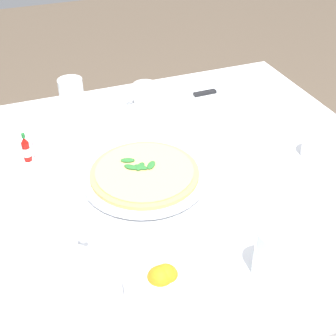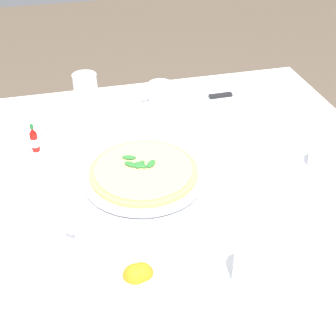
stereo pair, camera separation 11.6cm
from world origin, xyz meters
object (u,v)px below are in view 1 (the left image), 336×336
at_px(coffee_cup_near_left, 145,94).
at_px(coffee_cup_far_right, 61,232).
at_px(pizza, 144,171).
at_px(water_glass_left_edge, 73,102).
at_px(napkin_folded, 218,94).
at_px(water_glass_right_edge, 271,256).
at_px(dinner_knife, 219,90).
at_px(salt_shaker, 37,148).
at_px(hot_sauce_bottle, 26,149).
at_px(pepper_shaker, 16,157).
at_px(coffee_cup_back_corner, 317,147).
at_px(citrus_bowl, 163,282).
at_px(pizza_plate, 144,176).

distance_m(coffee_cup_near_left, coffee_cup_far_right, 0.63).
relative_size(pizza, water_glass_left_edge, 2.09).
bearing_deg(coffee_cup_far_right, coffee_cup_near_left, 55.24).
bearing_deg(napkin_folded, coffee_cup_far_right, -147.33).
relative_size(water_glass_right_edge, water_glass_left_edge, 0.84).
height_order(napkin_folded, dinner_knife, dinner_knife).
distance_m(napkin_folded, salt_shaker, 0.61).
xyz_separation_m(pizza, dinner_knife, (0.37, 0.33, -0.00)).
bearing_deg(coffee_cup_near_left, dinner_knife, -12.33).
relative_size(napkin_folded, hot_sauce_bottle, 2.79).
bearing_deg(hot_sauce_bottle, pepper_shaker, -160.35).
bearing_deg(napkin_folded, coffee_cup_back_corner, -82.85).
relative_size(pizza, citrus_bowl, 1.80).
bearing_deg(salt_shaker, pizza, -40.61).
bearing_deg(pizza_plate, pizza, 118.16).
relative_size(dinner_knife, citrus_bowl, 1.30).
distance_m(pizza, salt_shaker, 0.30).
relative_size(pizza, pepper_shaker, 4.80).
relative_size(salt_shaker, pepper_shaker, 1.00).
height_order(coffee_cup_near_left, coffee_cup_back_corner, coffee_cup_back_corner).
xyz_separation_m(pizza_plate, hot_sauce_bottle, (-0.26, 0.19, 0.02)).
bearing_deg(water_glass_left_edge, hot_sauce_bottle, -133.27).
bearing_deg(water_glass_left_edge, pepper_shaker, -136.25).
bearing_deg(pepper_shaker, citrus_bowl, -68.04).
bearing_deg(coffee_cup_near_left, coffee_cup_back_corner, -54.42).
height_order(coffee_cup_near_left, coffee_cup_far_right, same).
relative_size(dinner_knife, salt_shaker, 3.47).
bearing_deg(salt_shaker, coffee_cup_far_right, -89.82).
height_order(pizza_plate, coffee_cup_back_corner, coffee_cup_back_corner).
height_order(coffee_cup_near_left, hot_sauce_bottle, hot_sauce_bottle).
distance_m(coffee_cup_near_left, napkin_folded, 0.24).
bearing_deg(hot_sauce_bottle, citrus_bowl, -71.08).
xyz_separation_m(dinner_knife, pepper_shaker, (-0.65, -0.15, 0.00)).
height_order(coffee_cup_far_right, salt_shaker, coffee_cup_far_right).
distance_m(coffee_cup_near_left, coffee_cup_back_corner, 0.56).
distance_m(pizza_plate, pepper_shaker, 0.34).
height_order(citrus_bowl, pepper_shaker, citrus_bowl).
bearing_deg(pizza_plate, citrus_bowl, -102.76).
distance_m(pizza, coffee_cup_back_corner, 0.46).
distance_m(water_glass_right_edge, hot_sauce_bottle, 0.68).
xyz_separation_m(pizza_plate, coffee_cup_back_corner, (0.45, -0.07, 0.02)).
xyz_separation_m(hot_sauce_bottle, pepper_shaker, (-0.03, -0.01, -0.01)).
height_order(coffee_cup_near_left, pepper_shaker, coffee_cup_near_left).
xyz_separation_m(pizza, water_glass_left_edge, (-0.10, 0.36, 0.03)).
bearing_deg(napkin_folded, citrus_bowl, -129.09).
xyz_separation_m(citrus_bowl, hot_sauce_bottle, (-0.18, 0.53, 0.01)).
relative_size(napkin_folded, pepper_shaker, 4.12).
relative_size(pizza, coffee_cup_back_corner, 2.03).
distance_m(coffee_cup_back_corner, pepper_shaker, 0.78).
bearing_deg(coffee_cup_far_right, dinner_knife, 38.25).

